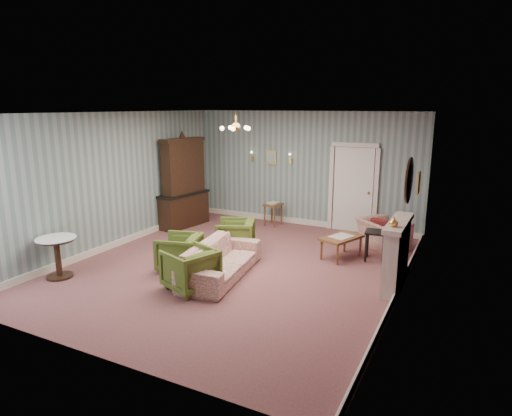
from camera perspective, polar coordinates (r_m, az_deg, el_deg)
The scene contains 27 objects.
floor at distance 8.54m, azimuth -2.43°, elevation -7.61°, with size 7.00×7.00×0.00m, color #854D4E.
ceiling at distance 7.99m, azimuth -2.63°, elevation 12.23°, with size 7.00×7.00×0.00m, color white.
wall_back at distance 11.28m, azimuth 6.22°, elevation 5.03°, with size 6.00×6.00×0.00m, color slate.
wall_front at distance 5.46m, azimuth -20.82°, elevation -4.51°, with size 6.00×6.00×0.00m, color slate.
wall_left at distance 9.94m, azimuth -17.82°, elevation 3.39°, with size 7.00×7.00×0.00m, color slate.
wall_right at distance 7.20m, azimuth 18.80°, elevation -0.21°, with size 7.00×7.00×0.00m, color slate.
wall_right_floral at distance 7.20m, azimuth 18.68°, elevation -0.20°, with size 7.00×7.00×0.00m, color #AA556D.
door at distance 10.92m, azimuth 12.49°, elevation 2.56°, with size 1.12×0.12×2.16m, color white, non-canonical shape.
olive_chair_a at distance 7.49m, azimuth -8.51°, elevation -7.59°, with size 0.76×0.71×0.78m, color #4D6122.
olive_chair_b at distance 8.40m, azimuth -9.91°, elevation -5.45°, with size 0.73×0.68×0.75m, color #4D6122.
olive_chair_c at distance 9.26m, azimuth -2.69°, elevation -3.44°, with size 0.75×0.70×0.77m, color #4D6122.
sofa_chintz at distance 7.98m, azimuth -4.58°, elevation -6.00°, with size 2.12×0.62×0.83m, color #963C41.
wingback_chair at distance 9.91m, azimuth 16.19°, elevation -2.65°, with size 0.96×0.62×0.84m, color #963C41.
dresser at distance 11.24m, azimuth -9.42°, elevation 3.57°, with size 0.49×1.43×2.38m, color black, non-canonical shape.
fireplace at distance 7.83m, azimuth 17.74°, elevation -5.70°, with size 0.30×1.40×1.16m, color beige, non-canonical shape.
mantel_vase at distance 7.27m, azimuth 17.43°, elevation -1.74°, with size 0.15×0.15×0.15m, color gold.
oval_mirror at distance 7.52m, azimuth 19.17°, elevation 3.42°, with size 0.04×0.76×0.84m, color white, non-canonical shape.
framed_print at distance 8.88m, azimuth 20.33°, elevation 3.08°, with size 0.04×0.34×0.42m, color gold, non-canonical shape.
coffee_table at distance 9.11m, azimuth 10.98°, elevation -5.00°, with size 0.50×0.90×0.46m, color brown, non-canonical shape.
side_table_black at distance 9.08m, azimuth 15.20°, elevation -4.76°, with size 0.41×0.41×0.61m, color black, non-canonical shape.
pedestal_table at distance 8.67m, azimuth -24.29°, elevation -5.87°, with size 0.69×0.69×0.75m, color black, non-canonical shape.
nesting_table at distance 11.35m, azimuth 2.24°, elevation -0.71°, with size 0.37×0.48×0.62m, color brown, non-canonical shape.
gilt_mirror_back at distance 11.56m, azimuth 1.98°, elevation 6.54°, with size 0.28×0.06×0.36m, color gold, non-canonical shape.
sconce_left at distance 11.78m, azimuth -0.51°, elevation 6.68°, with size 0.16×0.12×0.30m, color gold, non-canonical shape.
sconce_right at distance 11.32m, azimuth 4.47°, elevation 6.37°, with size 0.16×0.12×0.30m, color gold, non-canonical shape.
chandelier at distance 8.00m, azimuth -2.61°, elevation 10.29°, with size 0.56×0.56×0.36m, color gold, non-canonical shape.
burgundy_cushion at distance 9.76m, azimuth 15.75°, elevation -2.49°, with size 0.38×0.10×0.38m, color maroon.
Camera 1 is at (3.91, -6.97, 3.02)m, focal length 30.86 mm.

